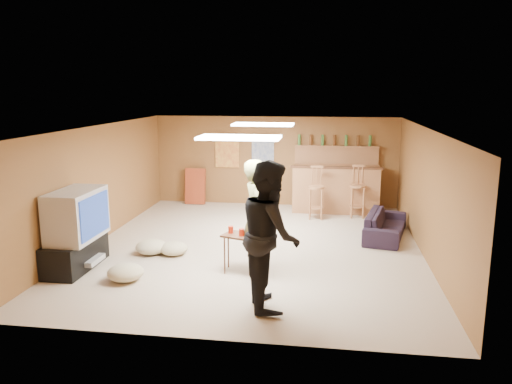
# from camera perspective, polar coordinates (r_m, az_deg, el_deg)

# --- Properties ---
(ground) EXTENTS (7.00, 7.00, 0.00)m
(ground) POSITION_cam_1_polar(r_m,az_deg,el_deg) (9.27, -0.18, -6.31)
(ground) COLOR tan
(ground) RESTS_ON ground
(ceiling) EXTENTS (6.00, 7.00, 0.02)m
(ceiling) POSITION_cam_1_polar(r_m,az_deg,el_deg) (8.84, -0.19, 7.37)
(ceiling) COLOR silver
(ceiling) RESTS_ON ground
(wall_back) EXTENTS (6.00, 0.02, 2.20)m
(wall_back) POSITION_cam_1_polar(r_m,az_deg,el_deg) (12.41, 2.19, 3.54)
(wall_back) COLOR brown
(wall_back) RESTS_ON ground
(wall_front) EXTENTS (6.00, 0.02, 2.20)m
(wall_front) POSITION_cam_1_polar(r_m,az_deg,el_deg) (5.66, -5.41, -6.61)
(wall_front) COLOR brown
(wall_front) RESTS_ON ground
(wall_left) EXTENTS (0.02, 7.00, 2.20)m
(wall_left) POSITION_cam_1_polar(r_m,az_deg,el_deg) (9.88, -17.67, 0.84)
(wall_left) COLOR brown
(wall_left) RESTS_ON ground
(wall_right) EXTENTS (0.02, 7.00, 2.20)m
(wall_right) POSITION_cam_1_polar(r_m,az_deg,el_deg) (9.06, 18.94, -0.19)
(wall_right) COLOR brown
(wall_right) RESTS_ON ground
(tv_stand) EXTENTS (0.55, 1.30, 0.50)m
(tv_stand) POSITION_cam_1_polar(r_m,az_deg,el_deg) (8.67, -19.94, -6.62)
(tv_stand) COLOR black
(tv_stand) RESTS_ON ground
(dvd_box) EXTENTS (0.35, 0.50, 0.08)m
(dvd_box) POSITION_cam_1_polar(r_m,az_deg,el_deg) (8.60, -18.58, -7.37)
(dvd_box) COLOR #B2B2B7
(dvd_box) RESTS_ON tv_stand
(tv_body) EXTENTS (0.60, 1.10, 0.80)m
(tv_body) POSITION_cam_1_polar(r_m,az_deg,el_deg) (8.46, -19.82, -2.47)
(tv_body) COLOR #B2B2B7
(tv_body) RESTS_ON tv_stand
(tv_screen) EXTENTS (0.02, 0.95, 0.65)m
(tv_screen) POSITION_cam_1_polar(r_m,az_deg,el_deg) (8.32, -17.94, -2.57)
(tv_screen) COLOR navy
(tv_screen) RESTS_ON tv_body
(bar_counter) EXTENTS (2.00, 0.60, 1.10)m
(bar_counter) POSITION_cam_1_polar(r_m,az_deg,el_deg) (11.90, 9.08, 0.35)
(bar_counter) COLOR #935C35
(bar_counter) RESTS_ON ground
(bar_lip) EXTENTS (2.10, 0.12, 0.05)m
(bar_lip) POSITION_cam_1_polar(r_m,az_deg,el_deg) (11.56, 9.18, 2.78)
(bar_lip) COLOR #402414
(bar_lip) RESTS_ON bar_counter
(bar_shelf) EXTENTS (2.00, 0.18, 0.05)m
(bar_shelf) POSITION_cam_1_polar(r_m,az_deg,el_deg) (12.20, 9.20, 5.14)
(bar_shelf) COLOR #935C35
(bar_shelf) RESTS_ON bar_backing
(bar_backing) EXTENTS (2.00, 0.14, 0.60)m
(bar_backing) POSITION_cam_1_polar(r_m,az_deg,el_deg) (12.26, 9.15, 3.76)
(bar_backing) COLOR #935C35
(bar_backing) RESTS_ON bar_counter
(poster_left) EXTENTS (0.60, 0.03, 0.85)m
(poster_left) POSITION_cam_1_polar(r_m,az_deg,el_deg) (12.52, -3.31, 4.75)
(poster_left) COLOR #BF3F26
(poster_left) RESTS_ON wall_back
(poster_right) EXTENTS (0.55, 0.03, 0.80)m
(poster_right) POSITION_cam_1_polar(r_m,az_deg,el_deg) (12.38, 0.79, 4.69)
(poster_right) COLOR #334C99
(poster_right) RESTS_ON wall_back
(folding_chair_stack) EXTENTS (0.50, 0.26, 0.91)m
(folding_chair_stack) POSITION_cam_1_polar(r_m,az_deg,el_deg) (12.70, -6.95, 0.67)
(folding_chair_stack) COLOR #9B381C
(folding_chair_stack) RESTS_ON ground
(ceiling_panel_front) EXTENTS (1.20, 0.60, 0.04)m
(ceiling_panel_front) POSITION_cam_1_polar(r_m,az_deg,el_deg) (7.37, -1.91, 6.24)
(ceiling_panel_front) COLOR white
(ceiling_panel_front) RESTS_ON ceiling
(ceiling_panel_back) EXTENTS (1.20, 0.60, 0.04)m
(ceiling_panel_back) POSITION_cam_1_polar(r_m,az_deg,el_deg) (10.03, 0.83, 7.72)
(ceiling_panel_back) COLOR white
(ceiling_panel_back) RESTS_ON ceiling
(person_olive) EXTENTS (0.59, 0.75, 1.82)m
(person_olive) POSITION_cam_1_polar(r_m,az_deg,el_deg) (7.79, 0.12, -2.88)
(person_olive) COLOR brown
(person_olive) RESTS_ON ground
(person_black) EXTENTS (0.97, 1.12, 1.98)m
(person_black) POSITION_cam_1_polar(r_m,az_deg,el_deg) (6.60, 1.61, -4.88)
(person_black) COLOR black
(person_black) RESTS_ON ground
(sofa) EXTENTS (1.02, 1.80, 0.50)m
(sofa) POSITION_cam_1_polar(r_m,az_deg,el_deg) (10.13, 14.59, -3.66)
(sofa) COLOR black
(sofa) RESTS_ON ground
(tray_table) EXTENTS (0.57, 0.51, 0.61)m
(tray_table) POSITION_cam_1_polar(r_m,az_deg,el_deg) (8.01, -1.98, -6.97)
(tray_table) COLOR #402414
(tray_table) RESTS_ON ground
(cup_red_near) EXTENTS (0.09, 0.09, 0.11)m
(cup_red_near) POSITION_cam_1_polar(r_m,az_deg,el_deg) (7.98, -2.91, -4.32)
(cup_red_near) COLOR red
(cup_red_near) RESTS_ON tray_table
(cup_red_far) EXTENTS (0.10, 0.10, 0.12)m
(cup_red_far) POSITION_cam_1_polar(r_m,az_deg,el_deg) (7.83, -1.67, -4.62)
(cup_red_far) COLOR red
(cup_red_far) RESTS_ON tray_table
(cup_blue) EXTENTS (0.08, 0.08, 0.11)m
(cup_blue) POSITION_cam_1_polar(r_m,az_deg,el_deg) (7.99, -0.77, -4.28)
(cup_blue) COLOR #181596
(cup_blue) RESTS_ON tray_table
(bar_stool_left) EXTENTS (0.46, 0.46, 1.18)m
(bar_stool_left) POSITION_cam_1_polar(r_m,az_deg,el_deg) (11.19, 6.89, -0.11)
(bar_stool_left) COLOR #935C35
(bar_stool_left) RESTS_ON ground
(bar_stool_right) EXTENTS (0.40, 0.40, 1.20)m
(bar_stool_right) POSITION_cam_1_polar(r_m,az_deg,el_deg) (11.46, 11.56, 0.08)
(bar_stool_right) COLOR #935C35
(bar_stool_right) RESTS_ON ground
(cushion_near_tv) EXTENTS (0.65, 0.65, 0.25)m
(cushion_near_tv) POSITION_cam_1_polar(r_m,az_deg,el_deg) (9.08, -11.89, -6.15)
(cushion_near_tv) COLOR tan
(cushion_near_tv) RESTS_ON ground
(cushion_mid) EXTENTS (0.56, 0.56, 0.22)m
(cushion_mid) POSITION_cam_1_polar(r_m,az_deg,el_deg) (8.96, -9.38, -6.38)
(cushion_mid) COLOR tan
(cushion_mid) RESTS_ON ground
(cushion_far) EXTENTS (0.73, 0.73, 0.25)m
(cushion_far) POSITION_cam_1_polar(r_m,az_deg,el_deg) (7.96, -14.70, -8.89)
(cushion_far) COLOR tan
(cushion_far) RESTS_ON ground
(bottle_row) EXTENTS (1.76, 0.08, 0.26)m
(bottle_row) POSITION_cam_1_polar(r_m,az_deg,el_deg) (12.16, 8.94, 5.87)
(bottle_row) COLOR #3F7233
(bottle_row) RESTS_ON bar_shelf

